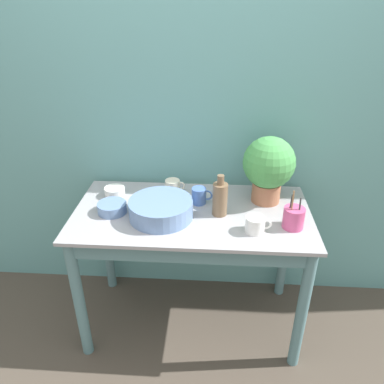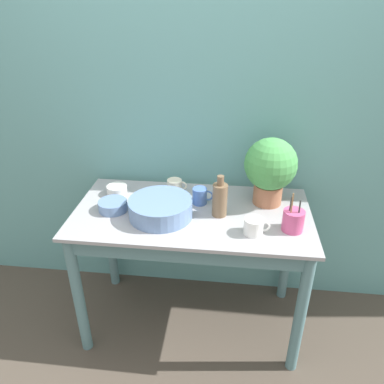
% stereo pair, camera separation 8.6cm
% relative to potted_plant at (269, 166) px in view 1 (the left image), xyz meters
% --- Properties ---
extents(ground_plane, '(12.00, 12.00, 0.00)m').
position_rel_potted_plant_xyz_m(ground_plane, '(-0.41, -0.48, -1.02)').
color(ground_plane, '#4C4238').
extents(wall_back, '(6.00, 0.05, 2.40)m').
position_rel_potted_plant_xyz_m(wall_back, '(-0.41, 0.24, 0.18)').
color(wall_back, '#609E9E').
rests_on(wall_back, ground_plane).
extents(counter_table, '(1.28, 0.66, 0.81)m').
position_rel_potted_plant_xyz_m(counter_table, '(-0.41, -0.17, -0.38)').
color(counter_table, slate).
rests_on(counter_table, ground_plane).
extents(potted_plant, '(0.28, 0.28, 0.38)m').
position_rel_potted_plant_xyz_m(potted_plant, '(0.00, 0.00, 0.00)').
color(potted_plant, '#A36647').
rests_on(potted_plant, counter_table).
extents(bowl_wash_large, '(0.34, 0.34, 0.10)m').
position_rel_potted_plant_xyz_m(bowl_wash_large, '(-0.57, -0.21, -0.17)').
color(bowl_wash_large, '#6684B2').
rests_on(bowl_wash_large, counter_table).
extents(bottle_tall, '(0.08, 0.08, 0.23)m').
position_rel_potted_plant_xyz_m(bottle_tall, '(-0.26, -0.16, -0.12)').
color(bottle_tall, brown).
rests_on(bottle_tall, counter_table).
extents(mug_white, '(0.13, 0.10, 0.08)m').
position_rel_potted_plant_xyz_m(mug_white, '(-0.08, -0.32, -0.18)').
color(mug_white, white).
rests_on(mug_white, counter_table).
extents(mug_blue, '(0.12, 0.08, 0.09)m').
position_rel_potted_plant_xyz_m(mug_blue, '(-0.37, -0.05, -0.17)').
color(mug_blue, '#4C70B7').
rests_on(mug_blue, counter_table).
extents(mug_cream, '(0.12, 0.09, 0.08)m').
position_rel_potted_plant_xyz_m(mug_cream, '(-0.53, 0.07, -0.18)').
color(mug_cream, beige).
rests_on(mug_cream, counter_table).
extents(bowl_small_enamel_white, '(0.12, 0.12, 0.05)m').
position_rel_potted_plant_xyz_m(bowl_small_enamel_white, '(-0.87, 0.00, -0.19)').
color(bowl_small_enamel_white, silver).
rests_on(bowl_small_enamel_white, counter_table).
extents(bowl_small_blue, '(0.16, 0.16, 0.06)m').
position_rel_potted_plant_xyz_m(bowl_small_blue, '(-0.84, -0.18, -0.19)').
color(bowl_small_blue, '#6684B2').
rests_on(bowl_small_blue, counter_table).
extents(utensil_cup, '(0.11, 0.11, 0.21)m').
position_rel_potted_plant_xyz_m(utensil_cup, '(0.11, -0.26, -0.16)').
color(utensil_cup, '#CC4C7F').
rests_on(utensil_cup, counter_table).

